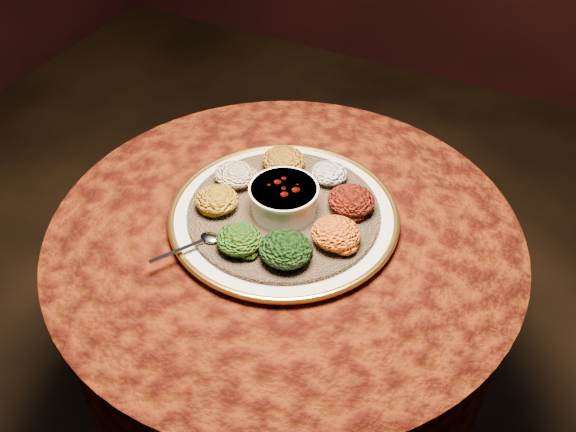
% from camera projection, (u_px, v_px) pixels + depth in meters
% --- Properties ---
extents(table, '(0.96, 0.96, 0.73)m').
position_uv_depth(table, '(285.00, 288.00, 1.41)').
color(table, black).
rests_on(table, ground).
extents(platter, '(0.50, 0.50, 0.02)m').
position_uv_depth(platter, '(284.00, 216.00, 1.31)').
color(platter, beige).
rests_on(platter, table).
extents(injera, '(0.51, 0.51, 0.01)m').
position_uv_depth(injera, '(284.00, 212.00, 1.30)').
color(injera, brown).
rests_on(injera, platter).
extents(stew_bowl, '(0.14, 0.14, 0.06)m').
position_uv_depth(stew_bowl, '(284.00, 197.00, 1.27)').
color(stew_bowl, silver).
rests_on(stew_bowl, injera).
extents(spoon, '(0.09, 0.12, 0.01)m').
position_uv_depth(spoon, '(205.00, 240.00, 1.22)').
color(spoon, silver).
rests_on(spoon, injera).
extents(portion_ayib, '(0.08, 0.07, 0.04)m').
position_uv_depth(portion_ayib, '(329.00, 173.00, 1.35)').
color(portion_ayib, silver).
rests_on(portion_ayib, injera).
extents(portion_kitfo, '(0.10, 0.09, 0.05)m').
position_uv_depth(portion_kitfo, '(351.00, 200.00, 1.28)').
color(portion_kitfo, black).
rests_on(portion_kitfo, injera).
extents(portion_tikil, '(0.10, 0.09, 0.05)m').
position_uv_depth(portion_tikil, '(336.00, 233.00, 1.21)').
color(portion_tikil, '#B3800E').
rests_on(portion_tikil, injera).
extents(portion_gomen, '(0.10, 0.10, 0.05)m').
position_uv_depth(portion_gomen, '(285.00, 249.00, 1.18)').
color(portion_gomen, black).
rests_on(portion_gomen, injera).
extents(portion_mixveg, '(0.09, 0.08, 0.04)m').
position_uv_depth(portion_mixveg, '(239.00, 239.00, 1.20)').
color(portion_mixveg, '#9D3B0A').
rests_on(portion_mixveg, injera).
extents(portion_kik, '(0.09, 0.08, 0.04)m').
position_uv_depth(portion_kik, '(217.00, 200.00, 1.29)').
color(portion_kik, '#B87210').
rests_on(portion_kik, injera).
extents(portion_timatim, '(0.09, 0.08, 0.04)m').
position_uv_depth(portion_timatim, '(235.00, 175.00, 1.35)').
color(portion_timatim, maroon).
rests_on(portion_timatim, injera).
extents(portion_shiro, '(0.09, 0.09, 0.05)m').
position_uv_depth(portion_shiro, '(284.00, 160.00, 1.38)').
color(portion_shiro, '#924F11').
rests_on(portion_shiro, injera).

